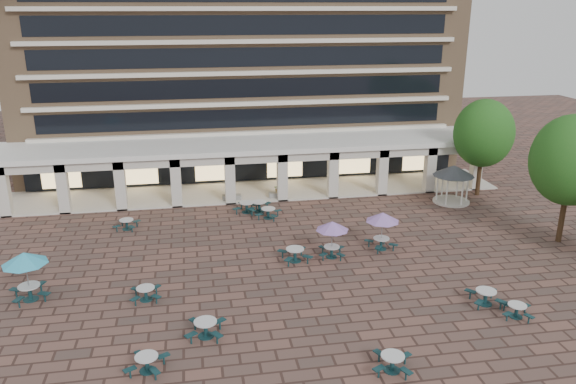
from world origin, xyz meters
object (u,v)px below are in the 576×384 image
object	(u,v)px
picnic_table_0	(147,362)
picnic_table_2	(392,361)
gazebo	(453,175)
planter_right	(278,193)
planter_left	(232,196)
picnic_table_1	(206,327)

from	to	relation	value
picnic_table_0	picnic_table_2	world-z (taller)	picnic_table_2
gazebo	planter_right	xyz separation A→B (m)	(-13.67, 3.38, -1.84)
gazebo	planter_left	world-z (taller)	gazebo
picnic_table_1	picnic_table_2	size ratio (longest dim) A/B	0.99
picnic_table_2	planter_left	distance (m)	24.21
picnic_table_0	gazebo	size ratio (longest dim) A/B	0.61
planter_left	gazebo	bearing A→B (deg)	-10.92
picnic_table_0	picnic_table_1	distance (m)	3.47
planter_left	picnic_table_0	bearing A→B (deg)	-103.87
gazebo	picnic_table_1	bearing A→B (deg)	-141.41
picnic_table_2	gazebo	bearing A→B (deg)	77.94
picnic_table_1	planter_left	distance (m)	19.76
picnic_table_2	planter_left	bearing A→B (deg)	121.55
picnic_table_1	picnic_table_2	xyz separation A→B (m)	(7.91, -4.10, -0.03)
picnic_table_1	planter_right	distance (m)	20.65
planter_left	planter_right	bearing A→B (deg)	-0.00
picnic_table_0	picnic_table_1	size ratio (longest dim) A/B	0.96
gazebo	planter_left	distance (m)	17.92
picnic_table_0	gazebo	distance (m)	29.47
planter_left	planter_right	xyz separation A→B (m)	(3.83, -0.00, 0.04)
picnic_table_1	gazebo	size ratio (longest dim) A/B	0.63
picnic_table_1	planter_left	bearing A→B (deg)	91.39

